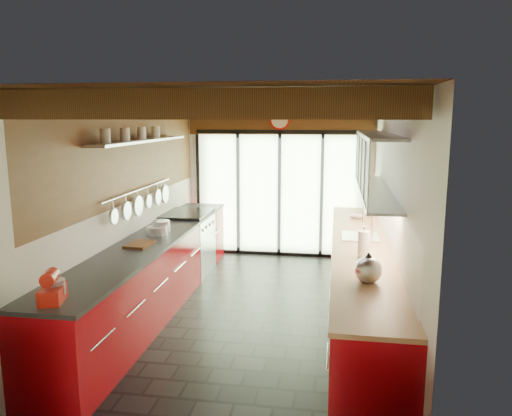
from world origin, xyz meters
name	(u,v)px	position (x,y,z in m)	size (l,w,h in m)	color
ground	(254,313)	(0.00, 0.00, 0.00)	(5.50, 5.50, 0.00)	black
room_shell	(254,180)	(0.00, 0.00, 1.65)	(5.50, 5.50, 5.50)	silver
ceiling_beams	(259,111)	(0.00, 0.38, 2.46)	(3.14, 5.06, 4.90)	#593316
glass_door	(280,161)	(0.00, 2.69, 1.66)	(2.95, 0.10, 2.90)	#C6EAAD
left_counter	(154,272)	(-1.28, 0.00, 0.46)	(0.68, 5.00, 0.92)	#A1070E
range_stove	(188,243)	(-1.28, 1.45, 0.47)	(0.66, 0.90, 0.97)	silver
right_counter	(360,283)	(1.27, 0.00, 0.46)	(0.68, 5.00, 0.92)	#A1070E
sink_assembly	(361,234)	(1.29, 0.40, 0.96)	(0.45, 0.52, 0.43)	silver
upper_cabinets_right	(377,163)	(1.43, 0.30, 1.85)	(0.34, 3.00, 3.00)	silver
left_wall_fixtures	(143,164)	(-1.47, 0.25, 1.80)	(0.28, 2.60, 0.96)	silver
stand_mixer	(53,289)	(-1.27, -2.24, 1.03)	(0.25, 0.33, 0.27)	red
pot_large	(161,226)	(-1.27, 0.29, 0.99)	(0.23, 0.23, 0.15)	silver
pot_small	(157,230)	(-1.27, 0.14, 0.97)	(0.26, 0.26, 0.10)	silver
cutting_board	(140,244)	(-1.27, -0.44, 0.94)	(0.26, 0.36, 0.03)	brown
kettle	(368,268)	(1.27, -1.34, 1.05)	(0.31, 0.34, 0.29)	silver
paper_towel	(364,244)	(1.27, -0.53, 1.06)	(0.15, 0.15, 0.34)	white
soap_bottle	(364,249)	(1.27, -0.53, 1.02)	(0.09, 0.09, 0.20)	silver
bowl	(356,217)	(1.27, 1.59, 0.95)	(0.21, 0.21, 0.05)	silver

